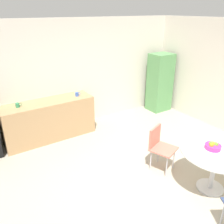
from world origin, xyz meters
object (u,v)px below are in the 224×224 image
at_px(round_table, 216,158).
at_px(chair_coral, 159,143).
at_px(mug_green, 77,94).
at_px(fruit_bowl, 213,146).
at_px(mug_white, 18,105).
at_px(locker_cabinet, 160,83).

distance_m(round_table, chair_coral, 0.99).
bearing_deg(mug_green, round_table, -73.17).
xyz_separation_m(fruit_bowl, mug_green, (-0.91, 3.00, 0.16)).
xyz_separation_m(chair_coral, mug_white, (-1.91, 2.21, 0.43)).
bearing_deg(chair_coral, round_table, -69.54).
bearing_deg(mug_white, chair_coral, -49.18).
relative_size(locker_cabinet, mug_green, 12.75).
relative_size(round_table, chair_coral, 1.36).
xyz_separation_m(locker_cabinet, fruit_bowl, (-1.67, -2.95, -0.03)).
distance_m(locker_cabinet, chair_coral, 2.92).
relative_size(locker_cabinet, round_table, 1.45).
bearing_deg(round_table, mug_green, 106.83).
bearing_deg(chair_coral, locker_cabinet, 46.54).
height_order(locker_cabinet, chair_coral, locker_cabinet).
xyz_separation_m(mug_white, mug_green, (1.32, -0.05, 0.00)).
bearing_deg(mug_white, fruit_bowl, -53.78).
height_order(mug_white, mug_green, same).
bearing_deg(mug_green, locker_cabinet, -1.21).
relative_size(mug_white, mug_green, 1.00).
bearing_deg(mug_white, locker_cabinet, -1.56).
distance_m(chair_coral, fruit_bowl, 0.94).
distance_m(chair_coral, mug_green, 2.28).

